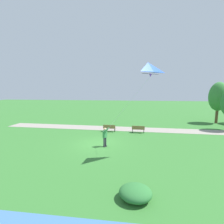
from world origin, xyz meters
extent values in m
plane|color=#33702D|center=(0.00, 0.00, 0.00)|extent=(120.00, 120.00, 0.00)
cube|color=gray|center=(-6.19, 2.00, 0.01)|extent=(3.38, 32.06, 0.02)
cube|color=#232328|center=(0.55, 0.85, 0.03)|extent=(0.20, 0.26, 0.06)
cylinder|color=#383842|center=(0.54, 0.83, 0.45)|extent=(0.14, 0.14, 0.82)
cube|color=#232328|center=(0.77, 0.75, 0.03)|extent=(0.20, 0.26, 0.06)
cylinder|color=#383842|center=(0.76, 0.73, 0.45)|extent=(0.14, 0.14, 0.82)
cube|color=#38894C|center=(0.65, 0.78, 1.16)|extent=(0.46, 0.37, 0.60)
sphere|color=beige|center=(0.65, 0.78, 1.62)|extent=(0.22, 0.22, 0.22)
ellipsoid|color=olive|center=(0.64, 0.77, 1.66)|extent=(0.30, 0.30, 0.13)
cylinder|color=#38894C|center=(0.67, 1.02, 1.61)|extent=(0.51, 0.39, 0.43)
cylinder|color=#38894C|center=(0.83, 0.94, 1.61)|extent=(0.12, 0.56, 0.43)
sphere|color=beige|center=(0.82, 1.12, 1.74)|extent=(0.10, 0.10, 0.10)
pyramid|color=blue|center=(2.23, 4.27, 6.65)|extent=(1.58, 1.74, 0.78)
cone|color=purple|center=(2.45, 4.45, 6.17)|extent=(0.28, 0.28, 0.22)
cylinder|color=black|center=(2.45, 4.45, 6.28)|extent=(1.06, 1.29, 0.02)
cylinder|color=silver|center=(1.64, 2.79, 3.93)|extent=(1.65, 3.34, 4.39)
cube|color=olive|center=(-4.64, 0.45, 0.45)|extent=(0.49, 1.51, 0.05)
cube|color=olive|center=(-4.45, 0.45, 0.68)|extent=(0.09, 1.50, 0.40)
cube|color=#2D2D33|center=(-4.82, -0.21, 0.23)|extent=(0.06, 0.06, 0.45)
cube|color=#2D2D33|center=(-4.50, -0.22, 0.23)|extent=(0.06, 0.06, 0.45)
cube|color=#2D2D33|center=(-4.78, 1.13, 0.23)|extent=(0.06, 0.06, 0.45)
cube|color=#2D2D33|center=(-4.46, 1.12, 0.23)|extent=(0.06, 0.06, 0.45)
cube|color=olive|center=(-4.53, 3.95, 0.45)|extent=(0.49, 1.51, 0.05)
cube|color=olive|center=(-4.34, 3.94, 0.68)|extent=(0.09, 1.50, 0.40)
cube|color=#2D2D33|center=(-4.71, 3.29, 0.23)|extent=(0.06, 0.06, 0.45)
cube|color=#2D2D33|center=(-4.39, 3.28, 0.23)|extent=(0.06, 0.06, 0.45)
cube|color=#2D2D33|center=(-4.67, 4.62, 0.23)|extent=(0.06, 0.06, 0.45)
cube|color=#2D2D33|center=(-4.35, 4.61, 0.23)|extent=(0.06, 0.06, 0.45)
cylinder|color=brown|center=(-11.60, 16.05, 1.29)|extent=(0.39, 0.39, 2.58)
ellipsoid|color=#387F38|center=(-11.60, 16.05, 4.09)|extent=(2.58, 2.69, 4.34)
ellipsoid|color=#2D7033|center=(7.51, 3.41, 0.33)|extent=(1.41, 1.58, 0.66)
camera|label=1|loc=(14.64, 3.18, 5.18)|focal=25.99mm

